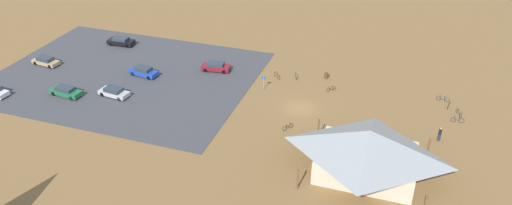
{
  "coord_description": "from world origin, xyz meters",
  "views": [
    {
      "loc": [
        -12.51,
        55.84,
        34.43
      ],
      "look_at": [
        5.54,
        2.41,
        1.2
      ],
      "focal_mm": 34.32,
      "sensor_mm": 36.0,
      "label": 1
    }
  ],
  "objects_px": {
    "bicycle_blue_edge_north": "(443,99)",
    "bicycle_red_yard_front": "(331,89)",
    "car_blue_by_curb": "(144,71)",
    "visitor_near_lot": "(440,134)",
    "bike_pavilion": "(368,149)",
    "car_green_end_stall": "(66,91)",
    "bicycle_orange_back_row": "(277,76)",
    "bicycle_teal_near_sign": "(459,113)",
    "bicycle_white_mid_cluster": "(296,76)",
    "car_tan_inner_stall": "(46,61)",
    "car_black_back_corner": "(121,41)",
    "bicycle_purple_lone_east": "(457,120)",
    "bicycle_silver_trailside": "(449,105)",
    "bicycle_black_front_row": "(288,127)",
    "car_silver_near_entry": "(114,92)",
    "trash_bin": "(326,76)",
    "lot_sign": "(264,81)",
    "car_maroon_far_end": "(216,67)"
  },
  "relations": [
    {
      "from": "bicycle_purple_lone_east",
      "to": "bicycle_silver_trailside",
      "type": "height_order",
      "value": "bicycle_purple_lone_east"
    },
    {
      "from": "bicycle_black_front_row",
      "to": "bicycle_silver_trailside",
      "type": "relative_size",
      "value": 0.92
    },
    {
      "from": "bicycle_teal_near_sign",
      "to": "bicycle_red_yard_front",
      "type": "bearing_deg",
      "value": -3.52
    },
    {
      "from": "bike_pavilion",
      "to": "bicycle_purple_lone_east",
      "type": "xyz_separation_m",
      "value": [
        -9.95,
        -14.27,
        -2.8
      ]
    },
    {
      "from": "bicycle_silver_trailside",
      "to": "car_tan_inner_stall",
      "type": "height_order",
      "value": "car_tan_inner_stall"
    },
    {
      "from": "car_blue_by_curb",
      "to": "visitor_near_lot",
      "type": "bearing_deg",
      "value": 175.15
    },
    {
      "from": "bicycle_teal_near_sign",
      "to": "bicycle_red_yard_front",
      "type": "xyz_separation_m",
      "value": [
        17.35,
        -1.07,
        0.0
      ]
    },
    {
      "from": "bicycle_teal_near_sign",
      "to": "bicycle_orange_back_row",
      "type": "bearing_deg",
      "value": -5.53
    },
    {
      "from": "car_black_back_corner",
      "to": "car_maroon_far_end",
      "type": "xyz_separation_m",
      "value": [
        -19.33,
        3.87,
        0.0
      ]
    },
    {
      "from": "bicycle_red_yard_front",
      "to": "bicycle_black_front_row",
      "type": "relative_size",
      "value": 0.85
    },
    {
      "from": "bicycle_white_mid_cluster",
      "to": "car_tan_inner_stall",
      "type": "distance_m",
      "value": 39.76
    },
    {
      "from": "car_tan_inner_stall",
      "to": "bike_pavilion",
      "type": "bearing_deg",
      "value": 167.82
    },
    {
      "from": "bicycle_white_mid_cluster",
      "to": "bicycle_orange_back_row",
      "type": "distance_m",
      "value": 2.89
    },
    {
      "from": "bicycle_black_front_row",
      "to": "bicycle_blue_edge_north",
      "type": "relative_size",
      "value": 0.86
    },
    {
      "from": "bicycle_orange_back_row",
      "to": "car_green_end_stall",
      "type": "relative_size",
      "value": 0.28
    },
    {
      "from": "bike_pavilion",
      "to": "bicycle_teal_near_sign",
      "type": "distance_m",
      "value": 19.36
    },
    {
      "from": "car_tan_inner_stall",
      "to": "car_green_end_stall",
      "type": "bearing_deg",
      "value": 141.99
    },
    {
      "from": "car_black_back_corner",
      "to": "car_blue_by_curb",
      "type": "bearing_deg",
      "value": 136.86
    },
    {
      "from": "bicycle_blue_edge_north",
      "to": "visitor_near_lot",
      "type": "distance_m",
      "value": 10.29
    },
    {
      "from": "bicycle_purple_lone_east",
      "to": "visitor_near_lot",
      "type": "distance_m",
      "value": 5.56
    },
    {
      "from": "bike_pavilion",
      "to": "bicycle_orange_back_row",
      "type": "xyz_separation_m",
      "value": [
        15.78,
        -18.75,
        -2.79
      ]
    },
    {
      "from": "bicycle_blue_edge_north",
      "to": "bike_pavilion",
      "type": "bearing_deg",
      "value": 67.39
    },
    {
      "from": "bicycle_blue_edge_north",
      "to": "bicycle_red_yard_front",
      "type": "bearing_deg",
      "value": 8.09
    },
    {
      "from": "car_green_end_stall",
      "to": "bicycle_purple_lone_east",
      "type": "bearing_deg",
      "value": -168.84
    },
    {
      "from": "bicycle_red_yard_front",
      "to": "car_blue_by_curb",
      "type": "xyz_separation_m",
      "value": [
        28.01,
        4.45,
        0.42
      ]
    },
    {
      "from": "bicycle_red_yard_front",
      "to": "bicycle_blue_edge_north",
      "type": "bearing_deg",
      "value": -171.91
    },
    {
      "from": "bicycle_purple_lone_east",
      "to": "bicycle_black_front_row",
      "type": "distance_m",
      "value": 22.13
    },
    {
      "from": "car_blue_by_curb",
      "to": "bike_pavilion",
      "type": "bearing_deg",
      "value": 159.94
    },
    {
      "from": "bicycle_teal_near_sign",
      "to": "car_black_back_corner",
      "type": "bearing_deg",
      "value": -5.79
    },
    {
      "from": "bike_pavilion",
      "to": "bicycle_silver_trailside",
      "type": "height_order",
      "value": "bike_pavilion"
    },
    {
      "from": "bicycle_orange_back_row",
      "to": "visitor_near_lot",
      "type": "bearing_deg",
      "value": 157.91
    },
    {
      "from": "trash_bin",
      "to": "car_silver_near_entry",
      "type": "xyz_separation_m",
      "value": [
        27.3,
        15.07,
        0.25
      ]
    },
    {
      "from": "bicycle_blue_edge_north",
      "to": "car_green_end_stall",
      "type": "height_order",
      "value": "car_green_end_stall"
    },
    {
      "from": "lot_sign",
      "to": "visitor_near_lot",
      "type": "bearing_deg",
      "value": 167.44
    },
    {
      "from": "bicycle_white_mid_cluster",
      "to": "car_silver_near_entry",
      "type": "distance_m",
      "value": 26.7
    },
    {
      "from": "bicycle_white_mid_cluster",
      "to": "bicycle_black_front_row",
      "type": "bearing_deg",
      "value": 100.48
    },
    {
      "from": "bicycle_teal_near_sign",
      "to": "visitor_near_lot",
      "type": "bearing_deg",
      "value": 70.87
    },
    {
      "from": "car_tan_inner_stall",
      "to": "bicycle_blue_edge_north",
      "type": "bearing_deg",
      "value": -172.13
    },
    {
      "from": "bicycle_black_front_row",
      "to": "car_black_back_corner",
      "type": "distance_m",
      "value": 37.97
    },
    {
      "from": "car_tan_inner_stall",
      "to": "visitor_near_lot",
      "type": "bearing_deg",
      "value": 178.1
    },
    {
      "from": "bicycle_orange_back_row",
      "to": "bicycle_blue_edge_north",
      "type": "xyz_separation_m",
      "value": [
        -23.9,
        -0.73,
        -0.03
      ]
    },
    {
      "from": "bicycle_teal_near_sign",
      "to": "bicycle_purple_lone_east",
      "type": "xyz_separation_m",
      "value": [
        0.21,
        1.97,
        0.03
      ]
    },
    {
      "from": "bike_pavilion",
      "to": "car_tan_inner_stall",
      "type": "xyz_separation_m",
      "value": [
        51.87,
        -11.19,
        -2.47
      ]
    },
    {
      "from": "bike_pavilion",
      "to": "car_green_end_stall",
      "type": "height_order",
      "value": "bike_pavilion"
    },
    {
      "from": "bicycle_black_front_row",
      "to": "car_tan_inner_stall",
      "type": "relative_size",
      "value": 0.33
    },
    {
      "from": "bike_pavilion",
      "to": "bicycle_blue_edge_north",
      "type": "distance_m",
      "value": 21.29
    },
    {
      "from": "bicycle_white_mid_cluster",
      "to": "bicycle_red_yard_front",
      "type": "xyz_separation_m",
      "value": [
        -5.8,
        2.22,
        -0.0
      ]
    },
    {
      "from": "lot_sign",
      "to": "bicycle_white_mid_cluster",
      "type": "relative_size",
      "value": 1.45
    },
    {
      "from": "bicycle_blue_edge_north",
      "to": "car_silver_near_entry",
      "type": "bearing_deg",
      "value": 17.06
    },
    {
      "from": "car_silver_near_entry",
      "to": "bicycle_orange_back_row",
      "type": "bearing_deg",
      "value": -147.63
    }
  ]
}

